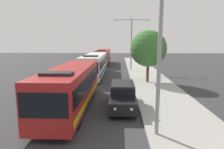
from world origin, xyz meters
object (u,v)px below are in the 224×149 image
(streetlamp_mid, at_px, (131,39))
(roadside_tree, at_px, (148,49))
(bus_lead, at_px, (71,86))
(bus_second_in_line, at_px, (95,64))
(white_suv, at_px, (123,95))
(streetlamp_near, at_px, (161,27))
(bus_middle, at_px, (103,57))

(streetlamp_mid, distance_m, roadside_tree, 10.07)
(bus_lead, relative_size, streetlamp_mid, 1.26)
(bus_lead, bearing_deg, streetlamp_mid, 74.31)
(streetlamp_mid, bearing_deg, roadside_tree, -82.05)
(streetlamp_mid, relative_size, roadside_tree, 1.39)
(bus_second_in_line, xyz_separation_m, white_suv, (3.70, -13.29, -0.66))
(bus_lead, height_order, white_suv, bus_lead)
(streetlamp_near, height_order, streetlamp_mid, streetlamp_near)
(bus_middle, height_order, white_suv, bus_middle)
(bus_second_in_line, height_order, streetlamp_near, streetlamp_near)
(white_suv, relative_size, roadside_tree, 0.83)
(bus_lead, xyz_separation_m, bus_second_in_line, (0.00, 13.56, 0.00))
(streetlamp_near, distance_m, streetlamp_mid, 23.27)
(white_suv, bearing_deg, streetlamp_near, -68.49)
(bus_middle, xyz_separation_m, streetlamp_mid, (5.40, -8.46, 3.57))
(streetlamp_mid, bearing_deg, bus_middle, 122.56)
(bus_middle, height_order, roadside_tree, roadside_tree)
(streetlamp_near, bearing_deg, white_suv, 111.51)
(bus_second_in_line, distance_m, roadside_tree, 8.33)
(bus_middle, bearing_deg, white_suv, -82.32)
(bus_lead, distance_m, streetlamp_mid, 20.28)
(bus_lead, distance_m, roadside_tree, 11.76)
(white_suv, distance_m, streetlamp_mid, 19.49)
(bus_middle, height_order, streetlamp_mid, streetlamp_mid)
(bus_second_in_line, xyz_separation_m, streetlamp_mid, (5.40, 5.66, 3.57))
(streetlamp_near, height_order, roadside_tree, streetlamp_near)
(bus_middle, distance_m, white_suv, 27.66)
(bus_lead, xyz_separation_m, streetlamp_mid, (5.40, 19.22, 3.57))
(bus_middle, bearing_deg, streetlamp_near, -80.34)
(streetlamp_near, xyz_separation_m, streetlamp_mid, (0.00, 23.27, -0.29))
(bus_middle, xyz_separation_m, roadside_tree, (6.78, -18.35, 2.35))
(bus_second_in_line, bearing_deg, streetlamp_near, -72.95)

